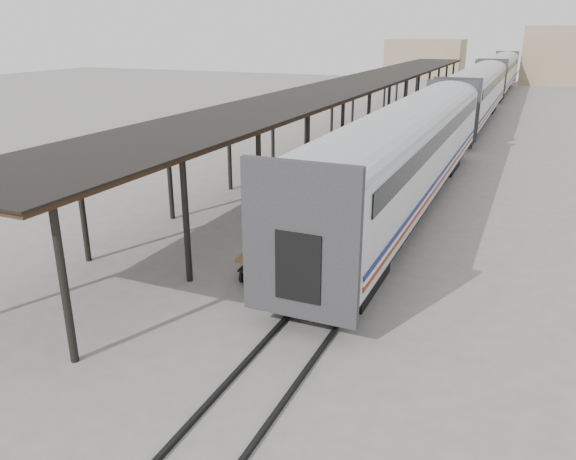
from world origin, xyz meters
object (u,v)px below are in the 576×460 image
at_px(baggage_cart, 268,254).
at_px(pedestrian, 360,142).
at_px(porter, 266,228).
at_px(luggage_tug, 350,146).

distance_m(baggage_cart, pedestrian, 18.63).
xyz_separation_m(porter, pedestrian, (-2.72, 19.11, -0.90)).
xyz_separation_m(luggage_tug, porter, (3.36, -19.17, 1.20)).
bearing_deg(luggage_tug, baggage_cart, -61.17).
xyz_separation_m(baggage_cart, luggage_tug, (-3.11, 18.52, -0.04)).
distance_m(baggage_cart, porter, 1.35).
height_order(baggage_cart, porter, porter).
bearing_deg(porter, baggage_cart, 48.06).
bearing_deg(baggage_cart, luggage_tug, 95.46).
relative_size(luggage_tug, pedestrian, 0.94).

